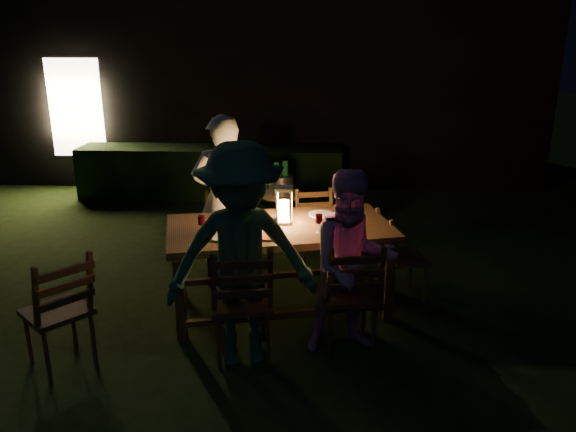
# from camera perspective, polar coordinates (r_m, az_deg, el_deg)

# --- Properties ---
(garden_envelope) EXTENTS (40.00, 40.00, 3.20)m
(garden_envelope) POSITION_cam_1_polar(r_m,az_deg,el_deg) (11.27, -3.33, 13.25)
(garden_envelope) COLOR black
(garden_envelope) RESTS_ON ground
(dining_table) EXTENTS (2.25, 1.49, 0.86)m
(dining_table) POSITION_cam_1_polar(r_m,az_deg,el_deg) (5.23, -0.83, -1.81)
(dining_table) COLOR #502D1A
(dining_table) RESTS_ON ground
(chair_near_left) EXTENTS (0.55, 0.58, 1.07)m
(chair_near_left) POSITION_cam_1_polar(r_m,az_deg,el_deg) (4.67, -4.65, -10.61)
(chair_near_left) COLOR #502D1A
(chair_near_left) RESTS_ON ground
(chair_near_right) EXTENTS (0.53, 0.56, 1.02)m
(chair_near_right) POSITION_cam_1_polar(r_m,az_deg,el_deg) (4.84, 6.16, -9.73)
(chair_near_right) COLOR #502D1A
(chair_near_right) RESTS_ON ground
(chair_far_left) EXTENTS (0.49, 0.52, 0.98)m
(chair_far_left) POSITION_cam_1_polar(r_m,az_deg,el_deg) (6.07, -6.28, -3.85)
(chair_far_left) COLOR #502D1A
(chair_far_left) RESTS_ON ground
(chair_far_right) EXTENTS (0.51, 0.53, 0.95)m
(chair_far_right) POSITION_cam_1_polar(r_m,az_deg,el_deg) (6.22, 2.93, -3.29)
(chair_far_right) COLOR #502D1A
(chair_far_right) RESTS_ON ground
(chair_end) EXTENTS (0.54, 0.51, 0.94)m
(chair_end) POSITION_cam_1_polar(r_m,az_deg,el_deg) (5.75, 11.41, -5.55)
(chair_end) COLOR #502D1A
(chair_end) RESTS_ON ground
(chair_spare) EXTENTS (0.67, 0.67, 1.03)m
(chair_spare) POSITION_cam_1_polar(r_m,az_deg,el_deg) (4.90, -22.10, -10.70)
(chair_spare) COLOR #502D1A
(chair_spare) RESTS_ON ground
(person_house_side) EXTENTS (0.74, 0.57, 1.79)m
(person_house_side) POSITION_cam_1_polar(r_m,az_deg,el_deg) (5.92, -6.54, 1.69)
(person_house_side) COLOR #F2EBCE
(person_house_side) RESTS_ON ground
(person_opp_right) EXTENTS (0.88, 0.76, 1.56)m
(person_opp_right) POSITION_cam_1_polar(r_m,az_deg,el_deg) (4.59, 6.56, -4.83)
(person_opp_right) COLOR #DA96CF
(person_opp_right) RESTS_ON ground
(person_opp_left) EXTENTS (1.30, 0.94, 1.81)m
(person_opp_left) POSITION_cam_1_polar(r_m,az_deg,el_deg) (4.37, -4.75, -4.19)
(person_opp_left) COLOR #2F5F43
(person_opp_left) RESTS_ON ground
(lantern) EXTENTS (0.16, 0.16, 0.35)m
(lantern) POSITION_cam_1_polar(r_m,az_deg,el_deg) (5.21, -0.40, 0.91)
(lantern) COLOR white
(lantern) RESTS_ON dining_table
(plate_far_left) EXTENTS (0.25, 0.25, 0.01)m
(plate_far_left) POSITION_cam_1_polar(r_m,az_deg,el_deg) (5.35, -7.06, -0.46)
(plate_far_left) COLOR white
(plate_far_left) RESTS_ON dining_table
(plate_near_left) EXTENTS (0.25, 0.25, 0.01)m
(plate_near_left) POSITION_cam_1_polar(r_m,az_deg,el_deg) (4.93, -6.68, -2.08)
(plate_near_left) COLOR white
(plate_near_left) RESTS_ON dining_table
(plate_far_right) EXTENTS (0.25, 0.25, 0.01)m
(plate_far_right) POSITION_cam_1_polar(r_m,az_deg,el_deg) (5.50, 3.38, 0.18)
(plate_far_right) COLOR white
(plate_far_right) RESTS_ON dining_table
(plate_near_right) EXTENTS (0.25, 0.25, 0.01)m
(plate_near_right) POSITION_cam_1_polar(r_m,az_deg,el_deg) (5.10, 4.59, -1.34)
(plate_near_right) COLOR white
(plate_near_right) RESTS_ON dining_table
(wineglass_a) EXTENTS (0.06, 0.06, 0.18)m
(wineglass_a) POSITION_cam_1_polar(r_m,az_deg,el_deg) (5.40, -4.50, 0.71)
(wineglass_a) COLOR #59070F
(wineglass_a) RESTS_ON dining_table
(wineglass_b) EXTENTS (0.06, 0.06, 0.18)m
(wineglass_b) POSITION_cam_1_polar(r_m,az_deg,el_deg) (4.99, -8.75, -0.94)
(wineglass_b) COLOR #59070F
(wineglass_b) RESTS_ON dining_table
(wineglass_c) EXTENTS (0.06, 0.06, 0.18)m
(wineglass_c) POSITION_cam_1_polar(r_m,az_deg,el_deg) (4.98, 3.14, -0.81)
(wineglass_c) COLOR #59070F
(wineglass_c) RESTS_ON dining_table
(wineglass_d) EXTENTS (0.06, 0.06, 0.18)m
(wineglass_d) POSITION_cam_1_polar(r_m,az_deg,el_deg) (5.48, 5.22, 0.96)
(wineglass_d) COLOR #59070F
(wineglass_d) RESTS_ON dining_table
(wineglass_e) EXTENTS (0.06, 0.06, 0.18)m
(wineglass_e) POSITION_cam_1_polar(r_m,az_deg,el_deg) (4.88, -1.37, -1.18)
(wineglass_e) COLOR silver
(wineglass_e) RESTS_ON dining_table
(bottle_table) EXTENTS (0.07, 0.07, 0.28)m
(bottle_table) POSITION_cam_1_polar(r_m,az_deg,el_deg) (5.13, -3.59, 0.37)
(bottle_table) COLOR #0F471E
(bottle_table) RESTS_ON dining_table
(napkin_left) EXTENTS (0.18, 0.14, 0.01)m
(napkin_left) POSITION_cam_1_polar(r_m,az_deg,el_deg) (4.88, -1.90, -2.20)
(napkin_left) COLOR red
(napkin_left) RESTS_ON dining_table
(napkin_right) EXTENTS (0.18, 0.14, 0.01)m
(napkin_right) POSITION_cam_1_polar(r_m,az_deg,el_deg) (5.05, 5.93, -1.58)
(napkin_right) COLOR red
(napkin_right) RESTS_ON dining_table
(phone) EXTENTS (0.14, 0.07, 0.01)m
(phone) POSITION_cam_1_polar(r_m,az_deg,el_deg) (4.86, -7.42, -2.50)
(phone) COLOR black
(phone) RESTS_ON dining_table
(side_table) EXTENTS (0.51, 0.51, 0.68)m
(side_table) POSITION_cam_1_polar(r_m,az_deg,el_deg) (6.90, -0.72, 1.71)
(side_table) COLOR #8F6B47
(side_table) RESTS_ON ground
(ice_bucket) EXTENTS (0.30, 0.30, 0.22)m
(ice_bucket) POSITION_cam_1_polar(r_m,az_deg,el_deg) (6.85, -0.73, 3.24)
(ice_bucket) COLOR #A5A8AD
(ice_bucket) RESTS_ON side_table
(bottle_bucket_a) EXTENTS (0.07, 0.07, 0.32)m
(bottle_bucket_a) POSITION_cam_1_polar(r_m,az_deg,el_deg) (6.80, -1.17, 3.56)
(bottle_bucket_a) COLOR #0F471E
(bottle_bucket_a) RESTS_ON side_table
(bottle_bucket_b) EXTENTS (0.07, 0.07, 0.32)m
(bottle_bucket_b) POSITION_cam_1_polar(r_m,az_deg,el_deg) (6.87, -0.29, 3.72)
(bottle_bucket_b) COLOR #0F471E
(bottle_bucket_b) RESTS_ON side_table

